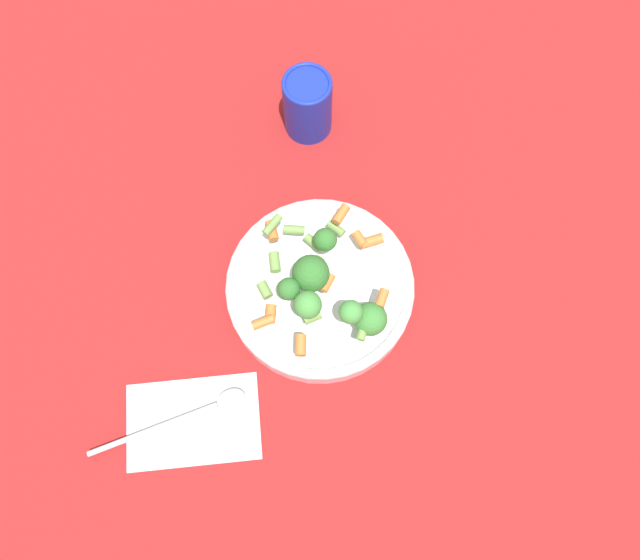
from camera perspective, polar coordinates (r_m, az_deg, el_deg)
ground_plane at (r=0.82m, az=0.00°, el=-1.17°), size 3.00×3.00×0.00m
bowl at (r=0.80m, az=0.00°, el=-0.74°), size 0.24×0.24×0.04m
pasta_salad at (r=0.74m, az=0.50°, el=-0.64°), size 0.18×0.19×0.08m
cup at (r=0.89m, az=-1.14°, el=15.78°), size 0.07×0.07×0.10m
napkin at (r=0.80m, az=-11.53°, el=-12.55°), size 0.13×0.18×0.01m
spoon at (r=0.80m, az=-11.33°, el=-11.83°), size 0.04×0.20×0.01m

